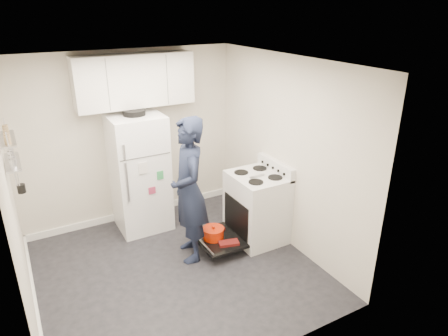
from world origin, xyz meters
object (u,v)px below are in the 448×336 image
electric_range (256,208)px  open_oven_door (216,236)px  person (189,191)px  refrigerator (139,172)px

electric_range → open_oven_door: electric_range is taller
electric_range → person: bearing=176.7°
refrigerator → person: size_ratio=0.94×
electric_range → refrigerator: refrigerator is taller
electric_range → person: person is taller
open_oven_door → electric_range: bearing=-1.6°
electric_range → open_oven_door: bearing=178.4°
open_oven_door → refrigerator: bearing=121.0°
open_oven_door → person: size_ratio=0.38×
person → electric_range: bearing=98.8°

